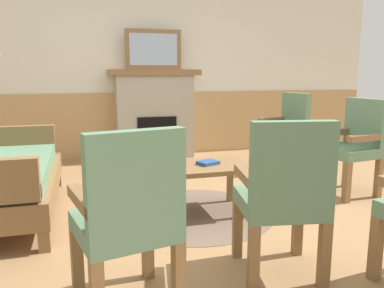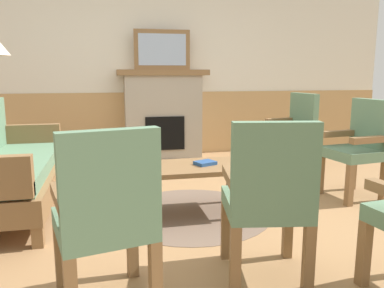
# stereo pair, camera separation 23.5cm
# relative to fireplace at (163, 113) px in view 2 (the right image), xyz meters

# --- Properties ---
(ground_plane) EXTENTS (14.00, 14.00, 0.00)m
(ground_plane) POSITION_rel_fireplace_xyz_m (0.00, -2.35, -0.65)
(ground_plane) COLOR #997047
(wall_back) EXTENTS (7.20, 0.14, 2.70)m
(wall_back) POSITION_rel_fireplace_xyz_m (0.00, 0.25, 0.66)
(wall_back) COLOR silver
(wall_back) RESTS_ON ground_plane
(fireplace) EXTENTS (1.30, 0.44, 1.28)m
(fireplace) POSITION_rel_fireplace_xyz_m (0.00, 0.00, 0.00)
(fireplace) COLOR #A39989
(fireplace) RESTS_ON ground_plane
(framed_picture) EXTENTS (0.80, 0.04, 0.56)m
(framed_picture) POSITION_rel_fireplace_xyz_m (0.00, 0.00, 0.91)
(framed_picture) COLOR brown
(framed_picture) RESTS_ON fireplace
(couch) EXTENTS (0.70, 1.80, 0.98)m
(couch) POSITION_rel_fireplace_xyz_m (-1.67, -2.01, -0.26)
(couch) COLOR brown
(couch) RESTS_ON ground_plane
(coffee_table) EXTENTS (0.96, 0.56, 0.44)m
(coffee_table) POSITION_rel_fireplace_xyz_m (-0.09, -2.42, -0.27)
(coffee_table) COLOR brown
(coffee_table) RESTS_ON ground_plane
(round_rug) EXTENTS (1.41, 1.41, 0.01)m
(round_rug) POSITION_rel_fireplace_xyz_m (-0.09, -2.42, -0.65)
(round_rug) COLOR brown
(round_rug) RESTS_ON ground_plane
(book_on_table) EXTENTS (0.21, 0.19, 0.03)m
(book_on_table) POSITION_rel_fireplace_xyz_m (0.03, -2.42, -0.20)
(book_on_table) COLOR navy
(book_on_table) RESTS_ON coffee_table
(armchair_near_fireplace) EXTENTS (0.55, 0.55, 0.98)m
(armchair_near_fireplace) POSITION_rel_fireplace_xyz_m (1.53, -1.12, -0.11)
(armchair_near_fireplace) COLOR brown
(armchair_near_fireplace) RESTS_ON ground_plane
(armchair_by_window_left) EXTENTS (0.54, 0.54, 0.98)m
(armchair_by_window_left) POSITION_rel_fireplace_xyz_m (1.64, -2.29, -0.11)
(armchair_by_window_left) COLOR brown
(armchair_by_window_left) RESTS_ON ground_plane
(armchair_front_left) EXTENTS (0.55, 0.55, 0.98)m
(armchair_front_left) POSITION_rel_fireplace_xyz_m (0.11, -3.61, -0.11)
(armchair_front_left) COLOR brown
(armchair_front_left) RESTS_ON ground_plane
(armchair_front_center) EXTENTS (0.57, 0.57, 0.98)m
(armchair_front_center) POSITION_rel_fireplace_xyz_m (-0.82, -3.72, -0.11)
(armchair_front_center) COLOR brown
(armchair_front_center) RESTS_ON ground_plane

